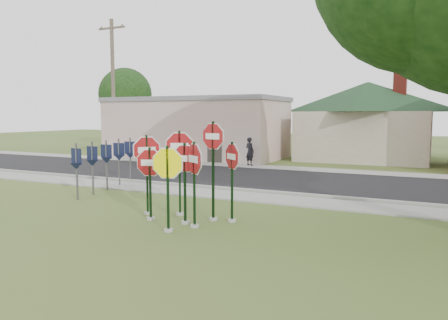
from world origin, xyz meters
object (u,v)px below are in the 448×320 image
at_px(stop_sign_left, 150,174).
at_px(pedestrian, 250,151).
at_px(stop_sign_center, 185,173).
at_px(stop_sign_yellow, 168,177).
at_px(utility_pole_near, 113,86).

height_order(stop_sign_left, pedestrian, stop_sign_left).
distance_m(stop_sign_center, stop_sign_yellow, 0.90).
bearing_deg(stop_sign_yellow, stop_sign_center, 92.55).
bearing_deg(stop_sign_center, utility_pole_near, 135.46).
relative_size(stop_sign_left, pedestrian, 1.33).
bearing_deg(pedestrian, stop_sign_center, 127.61).
xyz_separation_m(stop_sign_yellow, stop_sign_left, (-1.15, 0.84, -0.09)).
bearing_deg(utility_pole_near, pedestrian, -4.12).
distance_m(stop_sign_center, pedestrian, 13.68).
xyz_separation_m(stop_sign_yellow, utility_pole_near, (-14.22, 14.86, 3.56)).
bearing_deg(utility_pole_near, stop_sign_yellow, -46.25).
height_order(stop_sign_center, pedestrian, stop_sign_center).
height_order(stop_sign_center, stop_sign_yellow, stop_sign_center).
distance_m(stop_sign_left, utility_pole_near, 19.51).
bearing_deg(stop_sign_left, stop_sign_yellow, -36.13).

